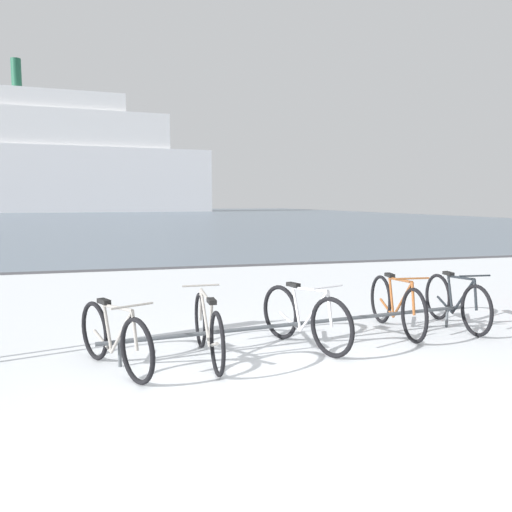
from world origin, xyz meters
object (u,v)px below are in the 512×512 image
(bicycle_2, at_px, (304,318))
(ferry_ship, at_px, (65,163))
(bicycle_3, at_px, (396,305))
(bicycle_4, at_px, (456,302))
(bicycle_0, at_px, (114,338))
(bicycle_1, at_px, (208,329))

(bicycle_2, height_order, ferry_ship, ferry_ship)
(bicycle_3, height_order, bicycle_4, bicycle_3)
(bicycle_0, distance_m, bicycle_1, 1.04)
(bicycle_1, height_order, bicycle_4, bicycle_4)
(bicycle_4, bearing_deg, bicycle_0, -172.04)
(bicycle_1, distance_m, ferry_ship, 86.60)
(bicycle_3, bearing_deg, bicycle_2, -166.37)
(bicycle_0, xyz_separation_m, bicycle_1, (1.04, 0.11, 0.01))
(bicycle_2, relative_size, bicycle_3, 0.90)
(bicycle_0, bearing_deg, bicycle_4, 7.96)
(bicycle_1, height_order, ferry_ship, ferry_ship)
(bicycle_0, bearing_deg, bicycle_1, 6.16)
(bicycle_4, bearing_deg, bicycle_3, -179.20)
(bicycle_3, xyz_separation_m, bicycle_4, (0.98, 0.01, -0.01))
(bicycle_2, height_order, bicycle_4, bicycle_2)
(bicycle_1, xyz_separation_m, bicycle_4, (3.73, 0.56, 0.01))
(bicycle_0, xyz_separation_m, ferry_ship, (-8.52, 85.82, 7.91))
(bicycle_0, xyz_separation_m, bicycle_3, (3.79, 0.65, 0.02))
(bicycle_0, distance_m, ferry_ship, 86.61)
(bicycle_2, xyz_separation_m, ferry_ship, (-10.80, 85.53, 7.90))
(ferry_ship, bearing_deg, bicycle_0, -84.33)
(bicycle_0, height_order, bicycle_4, bicycle_4)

